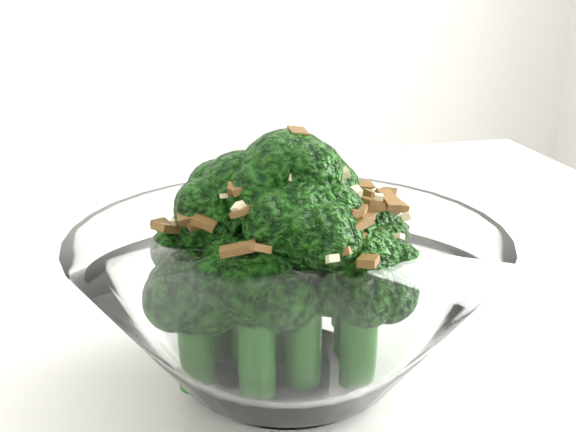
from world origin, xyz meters
name	(u,v)px	position (x,y,z in m)	size (l,w,h in m)	color
broccoli_dish	(287,289)	(0.27, -0.05, 0.81)	(0.23, 0.23, 0.14)	white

